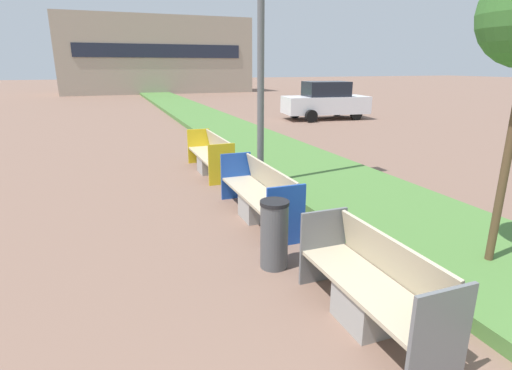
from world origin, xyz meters
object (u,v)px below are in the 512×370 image
at_px(bench_grey_frame, 371,292).
at_px(bench_blue_frame, 259,198).
at_px(bench_yellow_frame, 211,158).
at_px(litter_bin, 274,234).
at_px(parked_car_distant, 325,101).

distance_m(bench_grey_frame, bench_blue_frame, 3.24).
bearing_deg(bench_blue_frame, bench_yellow_frame, 90.02).
height_order(bench_blue_frame, litter_bin, bench_blue_frame).
distance_m(bench_blue_frame, litter_bin, 1.81).
xyz_separation_m(bench_grey_frame, bench_yellow_frame, (0.01, 6.65, 0.01)).
height_order(bench_grey_frame, bench_blue_frame, same).
xyz_separation_m(bench_grey_frame, parked_car_distant, (8.08, 14.91, 0.55)).
distance_m(bench_blue_frame, parked_car_distant, 14.20).
relative_size(bench_blue_frame, parked_car_distant, 0.56).
xyz_separation_m(litter_bin, parked_car_distant, (8.54, 13.42, 0.44)).
bearing_deg(bench_grey_frame, bench_blue_frame, 89.89).
bearing_deg(parked_car_distant, bench_grey_frame, -110.97).
xyz_separation_m(bench_grey_frame, litter_bin, (-0.46, 1.49, 0.11)).
relative_size(bench_yellow_frame, parked_car_distant, 0.54).
relative_size(bench_grey_frame, bench_blue_frame, 0.79).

